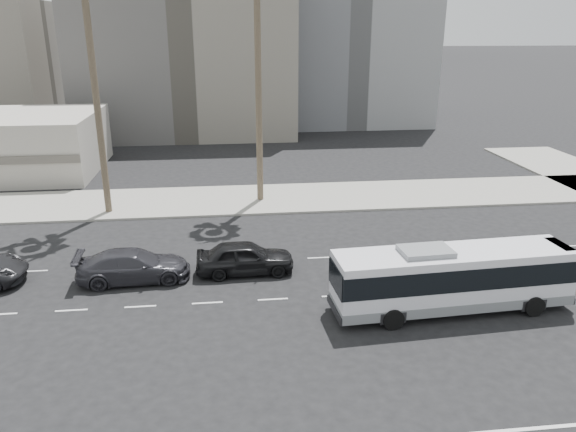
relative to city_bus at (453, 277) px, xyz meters
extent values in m
plane|color=black|center=(-1.75, 1.83, -1.59)|extent=(700.00, 700.00, 0.00)
cube|color=gray|center=(-1.75, 17.33, -1.52)|extent=(120.00, 7.00, 0.15)
cube|color=#5E5B56|center=(-13.75, 46.83, 7.41)|extent=(24.00, 18.00, 18.00)
cube|color=slate|center=(6.25, 53.83, 11.41)|extent=(20.00, 20.00, 26.00)
cube|color=silver|center=(-3.75, 251.83, 20.41)|extent=(42.00, 42.00, 44.00)
cube|color=silver|center=(0.00, 0.00, 0.04)|extent=(10.62, 2.92, 2.35)
cube|color=black|center=(0.00, 0.00, 0.35)|extent=(10.68, 2.98, 1.00)
cube|color=slate|center=(0.00, 0.00, -1.00)|extent=(10.64, 2.96, 0.45)
cube|color=slate|center=(-1.36, 0.00, 1.30)|extent=(2.25, 1.57, 0.27)
cube|color=#262628|center=(4.98, 0.00, 1.08)|extent=(0.64, 1.66, 0.27)
cylinder|color=black|center=(3.35, -1.16, -1.14)|extent=(0.91, 0.27, 0.91)
cylinder|color=black|center=(3.35, 1.16, -1.14)|extent=(0.91, 0.27, 0.91)
cylinder|color=black|center=(-3.08, -1.16, -1.14)|extent=(0.91, 0.27, 0.91)
cylinder|color=black|center=(-3.08, 1.16, -1.14)|extent=(0.91, 0.27, 0.91)
imported|color=black|center=(-8.88, 4.93, -0.75)|extent=(2.08, 4.98, 1.69)
imported|color=#2E2D33|center=(-14.38, 4.65, -0.80)|extent=(2.55, 5.60, 1.59)
cylinder|color=brown|center=(-7.29, 17.01, 6.32)|extent=(0.44, 0.44, 15.83)
cylinder|color=brown|center=(-17.66, 15.45, 6.16)|extent=(0.49, 0.49, 15.51)
camera|label=1|loc=(-9.65, -20.61, 10.32)|focal=33.97mm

